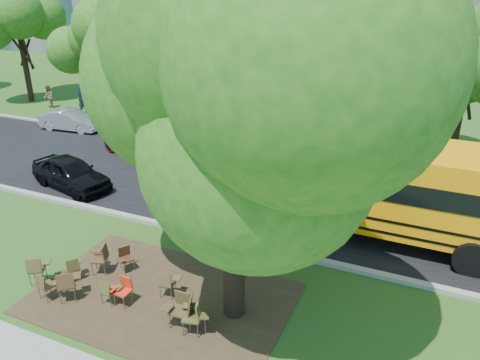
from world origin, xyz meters
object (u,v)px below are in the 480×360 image
at_px(chair_2, 67,283).
at_px(chair_4, 108,290).
at_px(pedestrian_a, 83,100).
at_px(school_bus, 371,182).
at_px(pedestrian_b, 48,97).
at_px(bg_car_silver, 71,120).
at_px(chair_6, 194,314).
at_px(chair_11, 168,282).
at_px(chair_3, 123,288).
at_px(bg_car_red, 147,143).
at_px(chair_10, 125,256).
at_px(chair_9, 101,256).
at_px(black_car, 71,173).
at_px(main_tree, 233,110).
at_px(chair_8, 73,267).
at_px(chair_5, 180,306).
at_px(chair_0, 37,267).
at_px(chair_1, 46,284).
at_px(chair_7, 196,310).

xyz_separation_m(chair_2, chair_4, (1.11, 0.32, -0.11)).
bearing_deg(pedestrian_a, school_bus, -97.12).
distance_m(chair_4, pedestrian_b, 23.01).
bearing_deg(bg_car_silver, pedestrian_b, 49.70).
relative_size(chair_6, chair_11, 1.14).
height_order(chair_3, bg_car_red, bg_car_red).
xyz_separation_m(chair_10, bg_car_red, (-5.11, 8.61, 0.19)).
height_order(chair_9, bg_car_red, bg_car_red).
height_order(chair_4, bg_car_silver, bg_car_silver).
relative_size(black_car, bg_car_red, 0.82).
bearing_deg(bg_car_red, chair_10, -130.32).
bearing_deg(chair_3, chair_10, -52.18).
relative_size(main_tree, chair_4, 11.83).
bearing_deg(main_tree, chair_11, -175.72).
height_order(main_tree, chair_8, main_tree).
xyz_separation_m(chair_2, chair_6, (3.76, 0.30, -0.00)).
bearing_deg(main_tree, chair_3, -163.16).
distance_m(chair_6, bg_car_silver, 19.03).
bearing_deg(black_car, chair_3, -115.58).
xyz_separation_m(school_bus, chair_11, (-4.32, -5.95, -1.39)).
xyz_separation_m(chair_2, chair_5, (3.28, 0.39, 0.00)).
height_order(chair_6, chair_10, chair_6).
bearing_deg(school_bus, chair_8, -138.20).
bearing_deg(pedestrian_b, chair_0, -7.46).
bearing_deg(chair_5, chair_1, 7.57).
height_order(school_bus, pedestrian_b, school_bus).
relative_size(chair_3, chair_11, 1.00).
height_order(school_bus, pedestrian_a, school_bus).
xyz_separation_m(bg_car_silver, pedestrian_b, (-5.01, 3.38, 0.18)).
relative_size(chair_1, pedestrian_a, 0.44).
bearing_deg(chair_7, pedestrian_b, -147.67).
bearing_deg(chair_9, chair_1, 139.11).
bearing_deg(main_tree, chair_5, -136.80).
xyz_separation_m(chair_4, pedestrian_a, (-13.91, 14.99, 0.48)).
bearing_deg(main_tree, chair_2, -162.32).
bearing_deg(bg_car_red, chair_0, -143.42).
relative_size(school_bus, pedestrian_b, 8.63).
height_order(chair_8, chair_11, chair_11).
distance_m(chair_3, chair_6, 2.32).
relative_size(chair_2, bg_car_silver, 0.26).
xyz_separation_m(chair_0, chair_8, (0.83, 0.53, -0.08)).
xyz_separation_m(school_bus, chair_3, (-5.27, -6.68, -1.39)).
bearing_deg(pedestrian_a, chair_6, -116.71).
bearing_deg(chair_2, chair_8, 82.20).
distance_m(chair_0, chair_1, 0.91).
bearing_deg(chair_1, chair_5, 18.96).
bearing_deg(chair_6, chair_2, 80.71).
relative_size(chair_8, pedestrian_b, 0.50).
relative_size(chair_10, bg_car_red, 0.16).
distance_m(school_bus, chair_0, 10.73).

